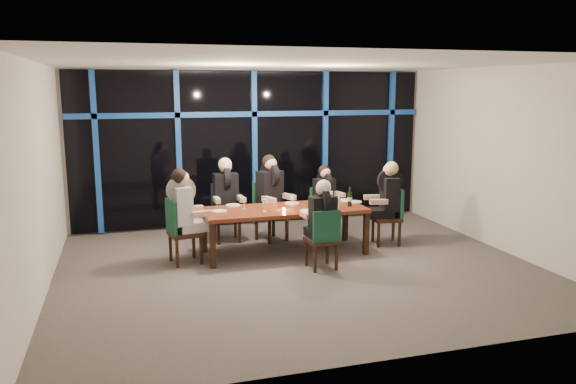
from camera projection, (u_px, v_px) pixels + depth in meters
name	position (u px, v px, depth m)	size (l,w,h in m)	color
room	(300.00, 132.00, 8.02)	(7.04, 7.00, 3.02)	#58524E
window_wall	(254.00, 146.00, 10.88)	(6.86, 0.43, 2.94)	black
dining_table	(284.00, 212.00, 9.02)	(2.60, 1.00, 0.75)	maroon
chair_far_left	(226.00, 209.00, 9.84)	(0.47, 0.47, 1.00)	black
chair_far_mid	(268.00, 207.00, 9.88)	(0.63, 0.63, 1.03)	black
chair_far_right	(323.00, 209.00, 10.19)	(0.50, 0.50, 0.88)	black
chair_end_left	(179.00, 228.00, 8.51)	(0.54, 0.54, 1.00)	black
chair_end_right	(392.00, 213.00, 9.59)	(0.52, 0.52, 0.98)	black
chair_near_mid	(324.00, 236.00, 8.23)	(0.45, 0.45, 0.92)	black
diner_far_left	(226.00, 188.00, 9.69)	(0.50, 0.62, 0.97)	black
diner_far_mid	(271.00, 185.00, 9.74)	(0.64, 0.71, 1.01)	black
diner_far_right	(325.00, 190.00, 10.06)	(0.50, 0.59, 0.86)	black
diner_end_left	(184.00, 202.00, 8.48)	(0.66, 0.54, 0.98)	black
diner_end_right	(388.00, 191.00, 9.50)	(0.65, 0.53, 0.95)	black
diner_near_mid	(322.00, 211.00, 8.23)	(0.47, 0.58, 0.89)	black
plate_far_left	(233.00, 205.00, 9.20)	(0.24, 0.24, 0.01)	white
plate_far_mid	(292.00, 203.00, 9.35)	(0.24, 0.24, 0.01)	white
plate_far_right	(344.00, 200.00, 9.60)	(0.24, 0.24, 0.01)	white
plate_end_left	(219.00, 211.00, 8.76)	(0.24, 0.24, 0.01)	white
plate_end_right	(355.00, 202.00, 9.47)	(0.24, 0.24, 0.01)	white
plate_near_mid	(308.00, 211.00, 8.78)	(0.24, 0.24, 0.01)	white
wine_bottle	(350.00, 199.00, 9.14)	(0.07, 0.07, 0.32)	black
water_pitcher	(337.00, 203.00, 9.00)	(0.11, 0.10, 0.18)	white
tea_light	(284.00, 209.00, 8.87)	(0.05, 0.05, 0.03)	#FDA14C
wine_glass_a	(265.00, 203.00, 8.74)	(0.08, 0.08, 0.20)	silver
wine_glass_b	(292.00, 198.00, 9.17)	(0.07, 0.07, 0.19)	silver
wine_glass_c	(316.00, 200.00, 9.11)	(0.06, 0.06, 0.16)	silver
wine_glass_d	(244.00, 201.00, 8.92)	(0.07, 0.07, 0.19)	silver
wine_glass_e	(331.00, 194.00, 9.42)	(0.08, 0.08, 0.19)	silver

